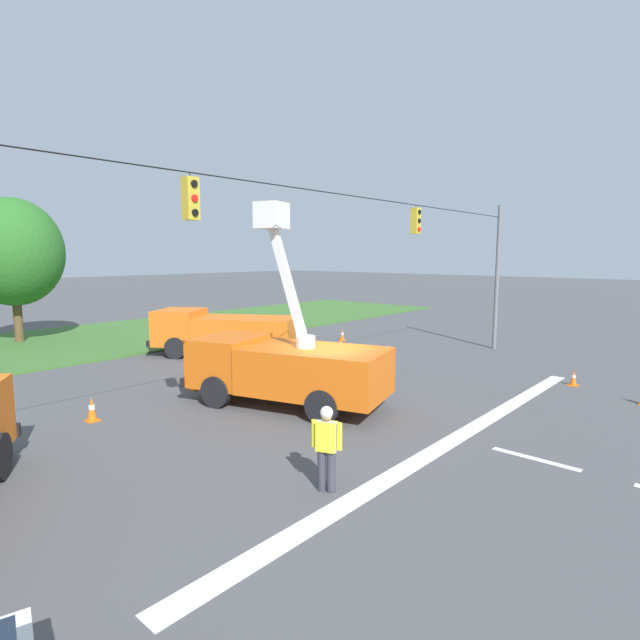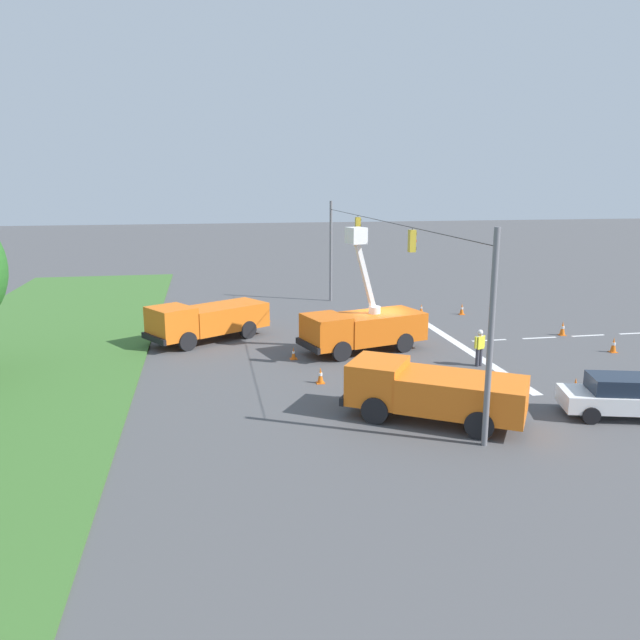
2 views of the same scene
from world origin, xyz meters
The scene contains 13 objects.
ground_plane centered at (0.00, 0.00, 0.00)m, with size 200.00×200.00×0.00m, color #4C4C4F.
grass_verge centered at (0.00, 18.00, 0.05)m, with size 56.00×12.00×0.10m, color #3D6B2D.
lane_markings centered at (0.00, -5.79, 0.00)m, with size 17.60×15.25×0.01m.
signal_gantry centered at (0.00, 0.00, 4.25)m, with size 26.20×0.33×7.20m.
tree_centre centered at (-2.48, 19.91, 4.89)m, with size 5.00×5.17×7.75m.
utility_truck_bucket_lift centered at (-0.85, 1.11, 1.33)m, with size 4.21×6.86×6.35m.
utility_truck_support_near centered at (2.74, 8.97, 1.19)m, with size 5.57×6.95×2.16m.
road_worker centered at (-4.44, -3.67, 1.00)m, with size 0.37×0.61×1.77m.
traffic_cone_foreground_left centered at (7.00, 5.25, 0.37)m, with size 0.36×0.36×0.76m.
traffic_cone_lane_edge_a centered at (7.76, -5.11, 0.28)m, with size 0.36×0.36×0.59m.
traffic_cone_lane_edge_b centered at (-5.64, 4.19, 0.35)m, with size 0.36×0.36×0.72m.
traffic_cone_far_left centered at (9.73, 7.31, 0.33)m, with size 0.36×0.36×0.67m.
traffic_cone_far_right centered at (-1.72, 4.81, 0.29)m, with size 0.36×0.36×0.61m.
Camera 1 is at (-11.71, -9.89, 4.74)m, focal length 28.00 mm.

